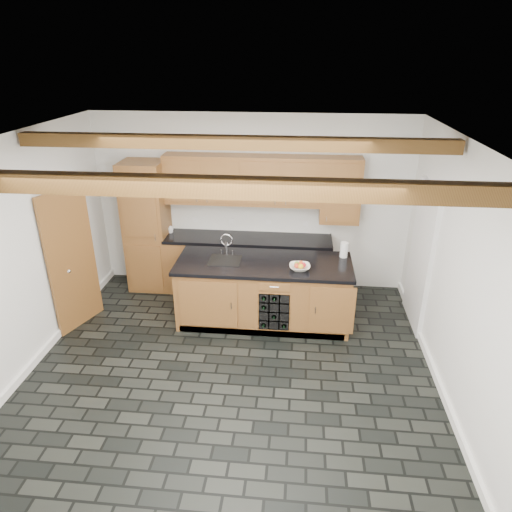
{
  "coord_description": "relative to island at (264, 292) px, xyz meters",
  "views": [
    {
      "loc": [
        0.76,
        -4.45,
        3.62
      ],
      "look_at": [
        0.24,
        0.8,
        1.25
      ],
      "focal_mm": 32.0,
      "sensor_mm": 36.0,
      "label": 1
    }
  ],
  "objects": [
    {
      "name": "ground",
      "position": [
        -0.31,
        -1.28,
        -0.46
      ],
      "size": [
        5.0,
        5.0,
        0.0
      ],
      "primitive_type": "plane",
      "color": "black",
      "rests_on": "ground"
    },
    {
      "name": "room_shell",
      "position": [
        -0.39,
        -0.75,
        1.06
      ],
      "size": [
        5.01,
        5.0,
        5.0
      ],
      "color": "white",
      "rests_on": "ground"
    },
    {
      "name": "back_cabinetry",
      "position": [
        -0.68,
        0.95,
        0.51
      ],
      "size": [
        3.65,
        0.62,
        2.2
      ],
      "color": "#925B2E",
      "rests_on": "ground"
    },
    {
      "name": "island",
      "position": [
        0.0,
        0.0,
        0.0
      ],
      "size": [
        2.48,
        0.96,
        0.93
      ],
      "color": "#925B2E",
      "rests_on": "ground"
    },
    {
      "name": "faucet",
      "position": [
        -0.56,
        0.05,
        0.5
      ],
      "size": [
        0.45,
        0.4,
        0.34
      ],
      "color": "black",
      "rests_on": "island"
    },
    {
      "name": "kitchen_scale",
      "position": [
        0.51,
        -0.06,
        0.49
      ],
      "size": [
        0.19,
        0.12,
        0.06
      ],
      "rotation": [
        0.0,
        0.0,
        0.09
      ],
      "color": "black",
      "rests_on": "island"
    },
    {
      "name": "fruit_bowl",
      "position": [
        0.49,
        -0.18,
        0.5
      ],
      "size": [
        0.3,
        0.3,
        0.07
      ],
      "primitive_type": "imported",
      "rotation": [
        0.0,
        0.0,
        0.06
      ],
      "color": "white",
      "rests_on": "island"
    },
    {
      "name": "fruit_cluster",
      "position": [
        0.49,
        -0.17,
        0.54
      ],
      "size": [
        0.16,
        0.17,
        0.07
      ],
      "color": "#AC171D",
      "rests_on": "fruit_bowl"
    },
    {
      "name": "paper_towel",
      "position": [
        1.11,
        0.31,
        0.58
      ],
      "size": [
        0.11,
        0.11,
        0.22
      ],
      "primitive_type": "cylinder",
      "color": "white",
      "rests_on": "island"
    },
    {
      "name": "mug",
      "position": [
        -1.61,
        0.99,
        0.51
      ],
      "size": [
        0.14,
        0.14,
        0.1
      ],
      "primitive_type": "imported",
      "rotation": [
        0.0,
        0.0,
        0.43
      ],
      "color": "white",
      "rests_on": "back_cabinetry"
    }
  ]
}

